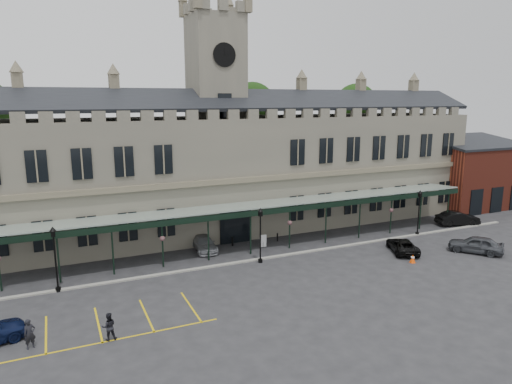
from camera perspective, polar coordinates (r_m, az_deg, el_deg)
name	(u,v)px	position (r m, az deg, el deg)	size (l,w,h in m)	color
ground	(288,282)	(35.89, 4.00, -11.21)	(140.00, 140.00, 0.00)	#262629
station_building	(218,170)	(48.27, -4.82, 2.70)	(60.00, 10.36, 17.30)	#5E5A4E
clock_tower	(216,106)	(47.78, -4.99, 10.61)	(5.60, 5.60, 24.80)	#5E5A4E
canopy	(249,228)	(41.44, -0.83, -4.50)	(50.00, 4.10, 4.30)	#8C9E93
brick_annex	(472,175)	(65.87, 25.34, 1.97)	(12.40, 8.36, 9.23)	maroon
kerb	(258,259)	(40.46, 0.29, -8.40)	(60.00, 0.40, 0.12)	gray
parking_markings	(99,328)	(30.96, -19.02, -15.75)	(16.00, 6.00, 0.01)	gold
tree_behind_mid	(252,107)	(59.10, -0.46, 10.55)	(6.00, 6.00, 16.00)	#332314
tree_behind_right	(356,106)	(67.14, 12.36, 10.41)	(6.00, 6.00, 16.00)	#332314
lamp_post_left	(55,253)	(36.25, -23.84, -7.04)	(0.47, 0.47, 4.94)	black
lamp_post_mid	(260,230)	(38.98, 0.55, -4.81)	(0.46, 0.46, 4.86)	black
lamp_post_right	(419,209)	(49.73, 19.71, -1.97)	(0.45, 0.45, 4.76)	black
traffic_cone	(413,259)	(41.95, 18.99, -7.87)	(0.47, 0.47, 0.75)	#F74A07
sign_board	(263,241)	(43.70, 0.88, -6.15)	(0.69, 0.09, 1.18)	black
bollard_left	(232,241)	(44.04, -2.96, -6.17)	(0.17, 0.17, 0.94)	black
bollard_right	(277,237)	(45.47, 2.69, -5.67)	(0.15, 0.15, 0.83)	black
car_taxi	(204,243)	(43.06, -6.52, -6.39)	(1.83, 4.49, 1.30)	#94969B
car_van	(402,246)	(44.37, 17.84, -6.39)	(2.07, 4.49, 1.25)	black
car_right_a	(476,244)	(46.62, 25.77, -5.91)	(1.88, 4.67, 1.59)	#383B40
car_right_b	(458,218)	(55.75, 23.90, -3.03)	(1.65, 4.73, 1.56)	black
person_a	(30,334)	(29.81, -26.44, -15.60)	(0.64, 0.42, 1.74)	black
person_b	(109,327)	(29.03, -17.92, -15.71)	(0.83, 0.64, 1.70)	black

